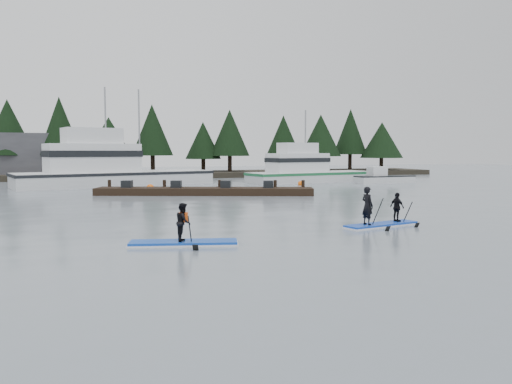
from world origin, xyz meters
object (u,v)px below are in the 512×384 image
object	(u,v)px
fishing_boat_large	(110,178)
floating_dock	(204,191)
fishing_boat_medium	(307,177)
paddleboard_solo	(183,232)
paddleboard_duo	(381,213)

from	to	relation	value
fishing_boat_large	floating_dock	size ratio (longest dim) A/B	1.16
fishing_boat_large	floating_dock	bearing A→B (deg)	-77.98
floating_dock	fishing_boat_large	bearing A→B (deg)	136.63
fishing_boat_medium	paddleboard_solo	bearing A→B (deg)	-131.99
fishing_boat_large	paddleboard_solo	xyz separation A→B (m)	(1.03, -29.89, -0.32)
fishing_boat_large	floating_dock	xyz separation A→B (m)	(5.87, -11.71, -0.48)
floating_dock	paddleboard_solo	bearing A→B (deg)	-84.89
fishing_boat_large	fishing_boat_medium	xyz separation A→B (m)	(18.67, -1.03, -0.18)
fishing_boat_large	fishing_boat_medium	world-z (taller)	fishing_boat_large
fishing_boat_medium	paddleboard_duo	distance (m)	28.90
fishing_boat_large	fishing_boat_medium	bearing A→B (deg)	-17.78
fishing_boat_medium	floating_dock	bearing A→B (deg)	-150.74
fishing_boat_medium	paddleboard_solo	xyz separation A→B (m)	(-17.64, -28.86, -0.13)
fishing_boat_medium	fishing_boat_large	bearing A→B (deg)	166.28
fishing_boat_large	paddleboard_duo	distance (m)	29.98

